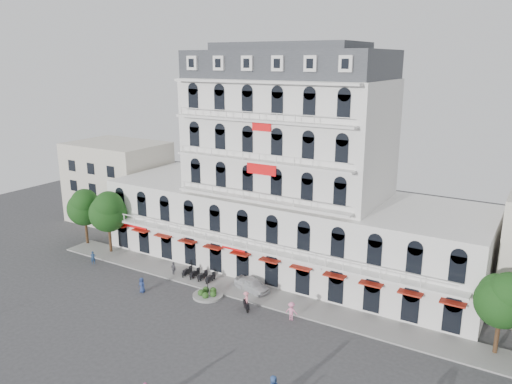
% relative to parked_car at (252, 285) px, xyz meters
% --- Properties ---
extents(ground, '(120.00, 120.00, 0.00)m').
position_rel_parked_car_xyz_m(ground, '(-0.27, -9.50, -0.74)').
color(ground, '#38383A').
rests_on(ground, ground).
extents(sidewalk, '(53.00, 4.00, 0.16)m').
position_rel_parked_car_xyz_m(sidewalk, '(-0.27, -0.50, -0.66)').
color(sidewalk, gray).
rests_on(sidewalk, ground).
extents(main_building, '(45.00, 15.00, 25.80)m').
position_rel_parked_car_xyz_m(main_building, '(-0.27, 8.50, 9.23)').
color(main_building, silver).
rests_on(main_building, ground).
extents(flank_building_west, '(14.00, 10.00, 12.00)m').
position_rel_parked_car_xyz_m(flank_building_west, '(-30.27, 10.50, 5.26)').
color(flank_building_west, beige).
rests_on(flank_building_west, ground).
extents(traffic_island, '(3.20, 3.20, 1.60)m').
position_rel_parked_car_xyz_m(traffic_island, '(-3.27, -3.50, -0.48)').
color(traffic_island, gray).
rests_on(traffic_island, ground).
extents(parked_scooter_row, '(4.40, 1.80, 1.10)m').
position_rel_parked_car_xyz_m(parked_scooter_row, '(-6.62, -0.70, -0.74)').
color(parked_scooter_row, black).
rests_on(parked_scooter_row, ground).
extents(tree_west_outer, '(4.50, 4.48, 7.76)m').
position_rel_parked_car_xyz_m(tree_west_outer, '(-26.22, 0.48, 4.61)').
color(tree_west_outer, '#382314').
rests_on(tree_west_outer, ground).
extents(tree_west_inner, '(4.76, 4.76, 8.25)m').
position_rel_parked_car_xyz_m(tree_west_inner, '(-21.22, -0.02, 4.95)').
color(tree_west_inner, '#382314').
rests_on(tree_west_inner, ground).
extents(tree_east_inner, '(4.40, 4.37, 7.57)m').
position_rel_parked_car_xyz_m(tree_east_inner, '(23.78, 0.48, 4.48)').
color(tree_east_inner, '#382314').
rests_on(tree_east_inner, ground).
extents(parked_car, '(4.60, 2.69, 1.47)m').
position_rel_parked_car_xyz_m(parked_car, '(0.00, 0.00, 0.00)').
color(parked_car, silver).
rests_on(parked_car, ground).
extents(rider_center, '(1.31, 1.31, 1.99)m').
position_rel_parked_car_xyz_m(rider_center, '(1.73, -3.89, 0.29)').
color(rider_center, black).
rests_on(rider_center, ground).
extents(pedestrian_left, '(0.82, 0.54, 1.66)m').
position_rel_parked_car_xyz_m(pedestrian_left, '(-9.86, -6.32, 0.09)').
color(pedestrian_left, navy).
rests_on(pedestrian_left, ground).
extents(pedestrian_mid, '(1.07, 0.71, 1.69)m').
position_rel_parked_car_xyz_m(pedestrian_mid, '(-9.69, -1.34, 0.11)').
color(pedestrian_mid, '#57565D').
rests_on(pedestrian_mid, ground).
extents(pedestrian_right, '(1.26, 0.83, 1.82)m').
position_rel_parked_car_xyz_m(pedestrian_right, '(6.43, -3.28, 0.17)').
color(pedestrian_right, pink).
rests_on(pedestrian_right, ground).
extents(pedestrian_far, '(0.68, 0.69, 1.60)m').
position_rel_parked_car_xyz_m(pedestrian_far, '(-20.27, -3.76, 0.07)').
color(pedestrian_far, navy).
rests_on(pedestrian_far, ground).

